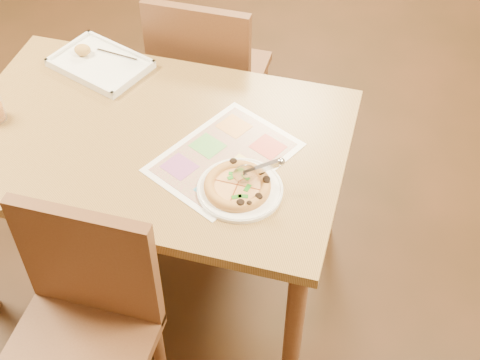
% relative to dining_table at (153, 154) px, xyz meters
% --- Properties ---
extents(dining_table, '(1.30, 0.85, 0.72)m').
position_rel_dining_table_xyz_m(dining_table, '(0.00, 0.00, 0.00)').
color(dining_table, olive).
rests_on(dining_table, ground).
extents(chair_near, '(0.42, 0.42, 0.47)m').
position_rel_dining_table_xyz_m(chair_near, '(0.00, -0.60, -0.07)').
color(chair_near, brown).
rests_on(chair_near, ground).
extents(chair_far, '(0.42, 0.42, 0.47)m').
position_rel_dining_table_xyz_m(chair_far, '(-0.00, 0.60, -0.07)').
color(chair_far, brown).
rests_on(chair_far, ground).
extents(plate, '(0.34, 0.34, 0.01)m').
position_rel_dining_table_xyz_m(plate, '(0.36, -0.16, 0.09)').
color(plate, white).
rests_on(plate, dining_table).
extents(pizza, '(0.21, 0.21, 0.03)m').
position_rel_dining_table_xyz_m(pizza, '(0.35, -0.16, 0.11)').
color(pizza, '#D58A49').
rests_on(pizza, plate).
extents(pizza_cutter, '(0.14, 0.06, 0.09)m').
position_rel_dining_table_xyz_m(pizza_cutter, '(0.40, -0.13, 0.17)').
color(pizza_cutter, silver).
rests_on(pizza_cutter, pizza).
extents(appetizer_tray, '(0.40, 0.34, 0.06)m').
position_rel_dining_table_xyz_m(appetizer_tray, '(-0.32, 0.31, 0.10)').
color(appetizer_tray, white).
rests_on(appetizer_tray, dining_table).
extents(menu, '(0.49, 0.55, 0.00)m').
position_rel_dining_table_xyz_m(menu, '(0.27, -0.03, 0.09)').
color(menu, white).
rests_on(menu, dining_table).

